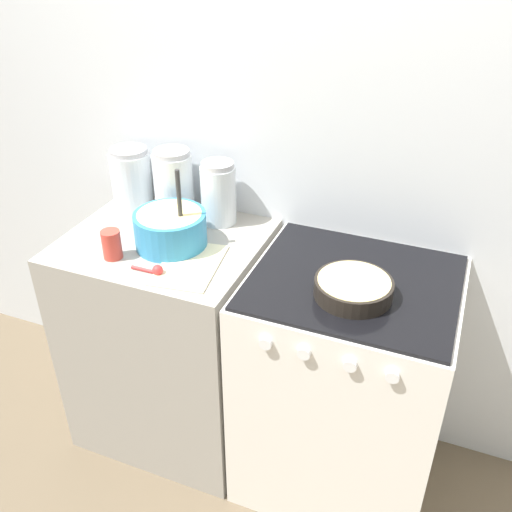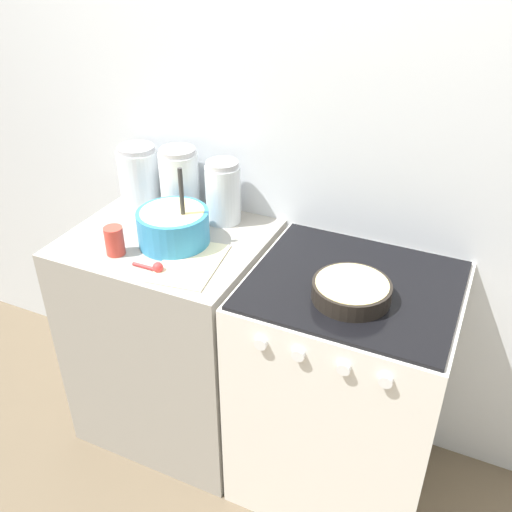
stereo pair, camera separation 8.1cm
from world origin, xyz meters
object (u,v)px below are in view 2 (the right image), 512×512
(baking_pan, at_px, (351,290))
(tin_can, at_px, (114,241))
(mixing_bowl, at_px, (173,225))
(storage_jar_middle, at_px, (180,185))
(storage_jar_right, at_px, (223,196))
(storage_jar_left, at_px, (139,179))
(stove, at_px, (343,388))

(baking_pan, distance_m, tin_can, 0.83)
(mixing_bowl, distance_m, storage_jar_middle, 0.26)
(baking_pan, distance_m, storage_jar_middle, 0.84)
(mixing_bowl, bearing_deg, storage_jar_right, 70.21)
(storage_jar_middle, relative_size, storage_jar_right, 1.08)
(baking_pan, bearing_deg, tin_can, -174.17)
(baking_pan, xyz_separation_m, tin_can, (-0.83, -0.08, 0.02))
(storage_jar_left, relative_size, storage_jar_right, 0.99)
(stove, bearing_deg, tin_can, -168.04)
(storage_jar_left, xyz_separation_m, storage_jar_middle, (0.19, -0.00, 0.01))
(storage_jar_left, relative_size, storage_jar_middle, 0.92)
(storage_jar_left, height_order, storage_jar_middle, storage_jar_middle)
(storage_jar_left, height_order, tin_can, storage_jar_left)
(storage_jar_right, bearing_deg, baking_pan, -26.16)
(storage_jar_left, xyz_separation_m, storage_jar_right, (0.38, -0.00, 0.00))
(mixing_bowl, xyz_separation_m, tin_can, (-0.15, -0.15, -0.02))
(stove, xyz_separation_m, storage_jar_left, (-0.96, 0.21, 0.57))
(storage_jar_right, bearing_deg, stove, -19.41)
(baking_pan, distance_m, storage_jar_right, 0.67)
(baking_pan, bearing_deg, mixing_bowl, 174.58)
(stove, bearing_deg, storage_jar_left, 167.98)
(storage_jar_left, xyz_separation_m, tin_can, (0.15, -0.38, -0.05))
(baking_pan, relative_size, tin_can, 2.38)
(storage_jar_right, bearing_deg, mixing_bowl, -109.79)
(mixing_bowl, height_order, storage_jar_right, mixing_bowl)
(stove, height_order, baking_pan, baking_pan)
(storage_jar_left, bearing_deg, baking_pan, -16.68)
(stove, bearing_deg, storage_jar_middle, 165.14)
(stove, height_order, tin_can, tin_can)
(mixing_bowl, bearing_deg, storage_jar_middle, 115.37)
(baking_pan, relative_size, storage_jar_left, 1.02)
(mixing_bowl, height_order, storage_jar_middle, mixing_bowl)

